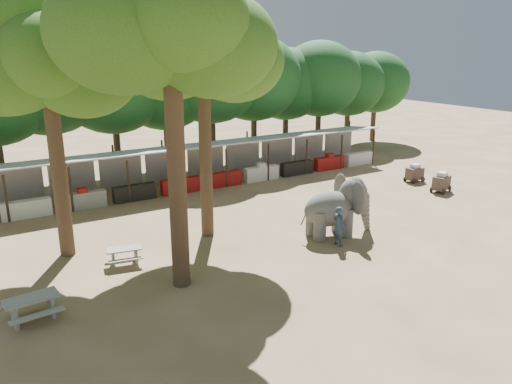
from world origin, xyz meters
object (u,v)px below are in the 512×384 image
handler (339,226)px  picnic_table_near (32,305)px  picnic_table_far (124,254)px  cart_back (415,173)px  yard_tree_left (40,51)px  elephant (338,207)px  cart_front (441,182)px  yard_tree_center (163,19)px  yard_tree_back (197,42)px

handler → picnic_table_near: size_ratio=1.00×
picnic_table_far → cart_back: cart_back is taller
yard_tree_left → elephant: yard_tree_left is taller
picnic_table_near → cart_front: bearing=1.1°
elephant → cart_back: (10.28, 4.61, -0.77)m
yard_tree_left → cart_back: 22.84m
yard_tree_center → picnic_table_near: (-4.89, -0.07, -8.68)m
yard_tree_left → picnic_table_near: (-1.89, -5.07, -7.67)m
yard_tree_back → cart_front: bearing=-4.2°
yard_tree_center → elephant: (8.24, 0.74, -7.87)m
yard_tree_center → cart_back: (18.53, 5.34, -8.64)m
yard_tree_back → picnic_table_near: 11.96m
yard_tree_back → cart_front: yard_tree_back is taller
cart_front → cart_back: cart_front is taller
yard_tree_back → yard_tree_left: bearing=170.5°
handler → picnic_table_near: bearing=85.4°
picnic_table_far → picnic_table_near: bearing=-133.8°
elephant → picnic_table_far: elephant is taller
yard_tree_back → elephant: yard_tree_back is taller
picnic_table_far → cart_back: bearing=18.3°
elephant → cart_back: elephant is taller
yard_tree_center → handler: 11.17m
handler → cart_back: (11.08, 5.64, -0.33)m
yard_tree_center → yard_tree_back: 5.04m
picnic_table_far → cart_front: size_ratio=1.08×
cart_back → handler: bearing=-152.6°
yard_tree_back → cart_back: 17.51m
cart_back → elephant: bearing=-155.5°
yard_tree_center → yard_tree_back: yard_tree_center is taller
handler → yard_tree_back: bearing=42.5°
elephant → picnic_table_far: (-9.35, 1.91, -0.90)m
picnic_table_near → cart_front: 23.16m
cart_front → handler: bearing=-178.6°
yard_tree_center → handler: bearing=-2.3°
yard_tree_left → cart_back: (21.53, 0.34, -7.64)m
picnic_table_near → yard_tree_left: bearing=63.3°
picnic_table_near → picnic_table_far: size_ratio=1.17×
elephant → cart_front: bearing=22.7°
handler → yard_tree_center: bearing=84.2°
yard_tree_left → handler: bearing=-26.9°
elephant → picnic_table_far: 9.59m
yard_tree_left → elephant: bearing=-20.8°
yard_tree_center → picnic_table_far: bearing=112.7°
elephant → picnic_table_near: bearing=-166.2°
yard_tree_center → handler: yard_tree_center is taller
cart_back → yard_tree_center: bearing=-163.5°
picnic_table_near → picnic_table_far: picnic_table_near is taller
yard_tree_left → cart_front: 22.50m
cart_front → yard_tree_center: bearing=173.7°
elephant → cart_front: 10.10m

